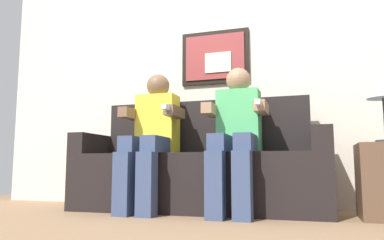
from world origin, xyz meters
TOP-DOWN VIEW (x-y plane):
  - ground_plane at (0.00, 0.00)m, footprint 5.72×5.72m
  - back_wall_assembly at (0.00, 0.76)m, footprint 4.40×0.10m
  - couch at (0.00, 0.33)m, footprint 2.00×0.58m
  - person_on_left at (-0.34, 0.16)m, footprint 0.46×0.56m
  - person_on_right at (0.34, 0.16)m, footprint 0.46×0.56m
  - table_lamp at (1.34, 0.19)m, footprint 0.22×0.22m

SIDE VIEW (x-z plane):
  - ground_plane at x=0.00m, z-range 0.00..0.00m
  - couch at x=0.00m, z-range -0.14..0.76m
  - person_on_left at x=-0.34m, z-range 0.05..1.16m
  - person_on_right at x=0.34m, z-range 0.05..1.16m
  - table_lamp at x=1.34m, z-range 0.63..1.09m
  - back_wall_assembly at x=0.00m, z-range 0.00..2.60m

